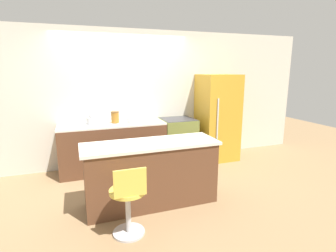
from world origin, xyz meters
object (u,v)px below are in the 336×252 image
(refrigerator, at_px, (217,117))
(mixing_bowl, at_px, (135,119))
(stool_chair, at_px, (128,202))
(oven_range, at_px, (178,141))
(kettle, at_px, (92,120))

(refrigerator, distance_m, mixing_bowl, 1.73)
(stool_chair, relative_size, mixing_bowl, 2.93)
(stool_chair, distance_m, mixing_bowl, 2.25)
(oven_range, bearing_deg, mixing_bowl, 176.96)
(mixing_bowl, bearing_deg, refrigerator, -3.06)
(refrigerator, relative_size, mixing_bowl, 6.04)
(refrigerator, relative_size, stool_chair, 2.06)
(refrigerator, height_order, kettle, refrigerator)
(stool_chair, distance_m, kettle, 2.20)
(stool_chair, xyz_separation_m, kettle, (-0.22, 2.12, 0.57))
(oven_range, height_order, stool_chair, oven_range)
(mixing_bowl, bearing_deg, stool_chair, -104.67)
(refrigerator, xyz_separation_m, kettle, (-2.49, 0.09, 0.10))
(mixing_bowl, bearing_deg, oven_range, -3.04)
(refrigerator, height_order, stool_chair, refrigerator)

